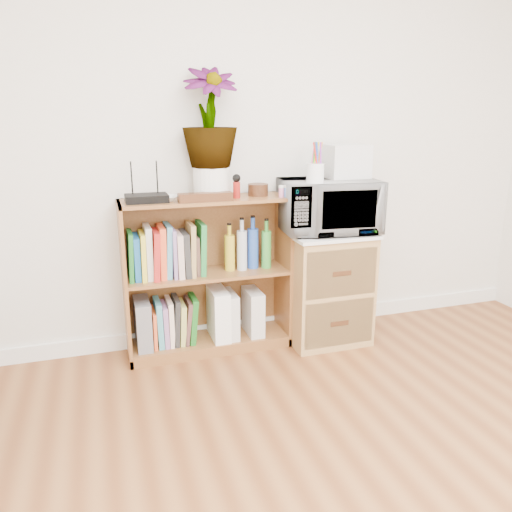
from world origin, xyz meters
name	(u,v)px	position (x,y,z in m)	size (l,w,h in m)	color
skirting_board	(256,325)	(0.00, 2.24, 0.05)	(4.00, 0.02, 0.10)	white
bookshelf	(208,276)	(-0.35, 2.10, 0.47)	(1.00, 0.30, 0.95)	brown
wicker_unit	(325,287)	(0.40, 2.02, 0.35)	(0.50, 0.45, 0.70)	#9E7542
microwave	(329,206)	(0.40, 2.02, 0.88)	(0.58, 0.39, 0.32)	white
pen_cup	(315,173)	(0.26, 1.91, 1.10)	(0.10, 0.10, 0.11)	white
small_appliance	(346,161)	(0.54, 2.09, 1.14)	(0.26, 0.21, 0.20)	silver
router	(147,198)	(-0.69, 2.08, 0.97)	(0.23, 0.16, 0.04)	black
white_bowl	(166,199)	(-0.58, 2.07, 0.97)	(0.13, 0.13, 0.03)	white
plant_pot	(211,183)	(-0.31, 2.12, 1.04)	(0.21, 0.21, 0.18)	white
potted_plant	(210,117)	(-0.31, 2.12, 1.41)	(0.31, 0.31, 0.56)	#338037
trinket_box	(205,197)	(-0.37, 2.00, 0.97)	(0.30, 0.08, 0.05)	#3C1F10
kokeshi_doll	(237,190)	(-0.17, 2.06, 1.00)	(0.04, 0.04, 0.09)	maroon
wooden_bowl	(258,190)	(-0.03, 2.11, 0.99)	(0.12, 0.12, 0.07)	#321B0D
paint_jars	(286,192)	(0.12, 2.01, 0.98)	(0.12, 0.04, 0.06)	#D37588
file_box	(143,323)	(-0.75, 2.10, 0.22)	(0.09, 0.24, 0.29)	slate
magazine_holder_left	(218,313)	(-0.29, 2.09, 0.23)	(0.10, 0.25, 0.32)	white
magazine_holder_mid	(228,314)	(-0.23, 2.09, 0.21)	(0.09, 0.23, 0.29)	silver
magazine_holder_right	(253,311)	(-0.07, 2.09, 0.21)	(0.09, 0.23, 0.29)	silver
cookbooks	(167,253)	(-0.59, 2.10, 0.64)	(0.45, 0.20, 0.31)	#1E7027
liquor_bottles	(248,245)	(-0.10, 2.10, 0.65)	(0.29, 0.07, 0.32)	gold
lower_books	(174,322)	(-0.57, 2.10, 0.20)	(0.27, 0.19, 0.29)	#F45D2B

